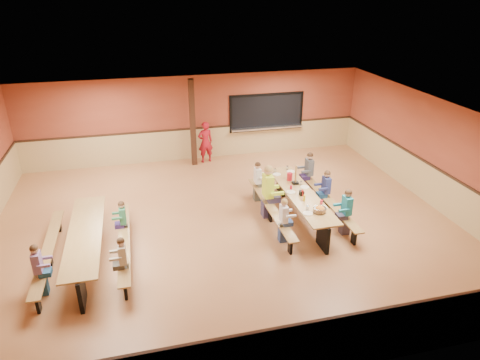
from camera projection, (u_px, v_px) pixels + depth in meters
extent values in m
plane|color=#9B613B|center=(226.00, 225.00, 11.31)|extent=(12.00, 12.00, 0.00)
cube|color=brown|center=(196.00, 118.00, 15.09)|extent=(12.00, 0.04, 3.00)
cube|color=brown|center=(297.00, 308.00, 6.27)|extent=(12.00, 0.04, 3.00)
cube|color=brown|center=(435.00, 153.00, 11.98)|extent=(0.04, 10.00, 3.00)
cube|color=white|center=(225.00, 116.00, 10.05)|extent=(12.00, 10.00, 0.04)
cube|color=black|center=(267.00, 112.00, 15.60)|extent=(2.60, 0.06, 1.20)
cube|color=silver|center=(267.00, 128.00, 15.76)|extent=(2.70, 0.28, 0.06)
cube|color=black|center=(193.00, 123.00, 14.51)|extent=(0.18, 0.18, 3.00)
cube|color=olive|center=(300.00, 194.00, 11.41)|extent=(0.75, 3.60, 0.04)
cube|color=black|center=(323.00, 236.00, 10.20)|extent=(0.08, 0.60, 0.70)
cube|color=black|center=(281.00, 182.00, 12.93)|extent=(0.08, 0.60, 0.70)
cube|color=olive|center=(271.00, 207.00, 11.35)|extent=(0.26, 3.60, 0.04)
cube|color=black|center=(270.00, 214.00, 11.45)|extent=(0.06, 0.18, 0.41)
cube|color=olive|center=(328.00, 200.00, 11.71)|extent=(0.26, 3.60, 0.04)
cube|color=black|center=(327.00, 207.00, 11.81)|extent=(0.06, 0.18, 0.41)
cube|color=olive|center=(85.00, 233.00, 9.60)|extent=(0.75, 3.60, 0.04)
cube|color=black|center=(81.00, 290.00, 8.39)|extent=(0.08, 0.60, 0.70)
cube|color=black|center=(92.00, 215.00, 11.12)|extent=(0.08, 0.60, 0.70)
cube|color=olive|center=(48.00, 249.00, 9.54)|extent=(0.26, 3.60, 0.04)
cube|color=black|center=(50.00, 257.00, 9.64)|extent=(0.06, 0.18, 0.41)
cube|color=olive|center=(124.00, 239.00, 9.90)|extent=(0.26, 3.60, 0.04)
cube|color=black|center=(125.00, 248.00, 10.00)|extent=(0.06, 0.18, 0.41)
imported|color=#A41221|center=(205.00, 142.00, 15.06)|extent=(0.59, 0.44, 1.48)
cylinder|color=#B21726|center=(290.00, 177.00, 12.10)|extent=(0.16, 0.16, 0.22)
cube|color=black|center=(302.00, 193.00, 11.25)|extent=(0.10, 0.14, 0.13)
cylinder|color=yellow|center=(304.00, 198.00, 10.95)|extent=(0.06, 0.06, 0.17)
cylinder|color=#B2140F|center=(302.00, 193.00, 11.21)|extent=(0.06, 0.06, 0.17)
cube|color=black|center=(295.00, 183.00, 11.91)|extent=(0.16, 0.16, 0.06)
cube|color=olive|center=(296.00, 174.00, 11.79)|extent=(0.02, 0.09, 0.50)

